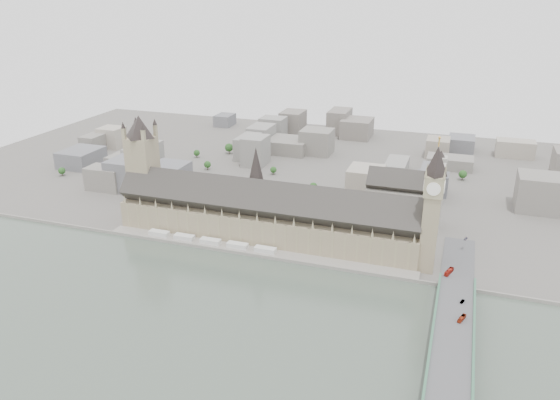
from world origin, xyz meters
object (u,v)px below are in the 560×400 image
(victoria_tower, at_px, (143,164))
(car_approach, at_px, (466,239))
(westminster_bridge, at_px, (452,340))
(elizabeth_tower, at_px, (433,201))
(palace_of_westminster, at_px, (265,215))
(red_bus_north, at_px, (449,272))
(car_silver, at_px, (462,301))
(westminster_abbey, at_px, (406,198))
(red_bus_south, at_px, (462,318))

(victoria_tower, height_order, car_approach, victoria_tower)
(westminster_bridge, relative_size, car_approach, 64.77)
(elizabeth_tower, height_order, car_approach, elizabeth_tower)
(palace_of_westminster, xyz_separation_m, red_bus_north, (155.66, -31.37, -10.75))
(westminster_bridge, relative_size, car_silver, 66.47)
(westminster_abbey, xyz_separation_m, red_bus_south, (55.51, -166.37, -13.49))
(westminster_bridge, height_order, car_silver, car_silver)
(westminster_bridge, bearing_deg, elizabeth_tower, 104.11)
(red_bus_south, bearing_deg, car_silver, 110.24)
(car_silver, bearing_deg, palace_of_westminster, 176.53)
(victoria_tower, bearing_deg, westminster_abbey, 16.50)
(palace_of_westminster, bearing_deg, elizabeth_tower, -4.85)
(westminster_bridge, bearing_deg, car_silver, 83.74)
(palace_of_westminster, bearing_deg, westminster_abbey, 34.17)
(red_bus_north, distance_m, car_approach, 65.69)
(car_silver, bearing_deg, victoria_tower, -175.54)
(palace_of_westminster, xyz_separation_m, westminster_abbey, (110.92, 75.30, 2.38))
(car_silver, distance_m, car_approach, 102.73)
(palace_of_westminster, xyz_separation_m, car_silver, (166.17, -69.21, -11.65))
(red_bus_south, relative_size, car_approach, 1.92)
(red_bus_south, relative_size, car_silver, 1.97)
(elizabeth_tower, xyz_separation_m, westminster_bridge, (24.00, -95.50, -52.96))
(palace_of_westminster, distance_m, red_bus_north, 159.16)
(palace_of_westminster, height_order, victoria_tower, victoria_tower)
(red_bus_north, distance_m, car_silver, 39.28)
(red_bus_north, bearing_deg, westminster_abbey, 131.28)
(red_bus_north, relative_size, car_silver, 2.50)
(elizabeth_tower, relative_size, red_bus_south, 11.17)
(elizabeth_tower, bearing_deg, red_bus_north, -48.08)
(red_bus_south, bearing_deg, elizabeth_tower, 129.25)
(elizabeth_tower, distance_m, car_approach, 70.99)
(elizabeth_tower, bearing_deg, victoria_tower, 176.04)
(car_silver, bearing_deg, westminster_abbey, 130.06)
(red_bus_north, bearing_deg, victoria_tower, -169.20)
(westminster_abbey, height_order, red_bus_north, westminster_abbey)
(westminster_abbey, distance_m, red_bus_south, 175.90)
(westminster_bridge, xyz_separation_m, car_approach, (3.85, 140.72, 5.85))
(red_bus_south, distance_m, car_approach, 124.59)
(victoria_tower, relative_size, red_bus_north, 8.17)
(palace_of_westminster, xyz_separation_m, elizabeth_tower, (138.00, -11.70, 35.38))
(elizabeth_tower, bearing_deg, red_bus_south, -70.29)
(palace_of_westminster, relative_size, red_bus_north, 21.64)
(westminster_bridge, xyz_separation_m, westminster_abbey, (-51.08, 182.50, 19.96))
(westminster_bridge, distance_m, red_bus_north, 76.40)
(car_approach, bearing_deg, palace_of_westminster, -151.08)
(car_approach, bearing_deg, victoria_tower, -157.11)
(palace_of_westminster, height_order, elizabeth_tower, elizabeth_tower)
(palace_of_westminster, relative_size, red_bus_south, 27.54)
(victoria_tower, distance_m, westminster_bridge, 309.91)
(victoria_tower, bearing_deg, elizabeth_tower, -3.96)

